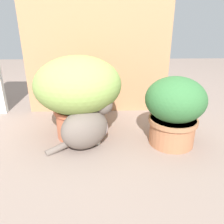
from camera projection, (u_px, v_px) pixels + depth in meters
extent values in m
plane|color=gray|center=(94.00, 142.00, 1.24)|extent=(6.00, 6.00, 0.00)
cube|color=tan|center=(97.00, 49.00, 1.51)|extent=(1.02, 0.03, 0.91)
cylinder|color=#C16544|center=(80.00, 121.00, 1.29)|extent=(0.27, 0.27, 0.18)
cylinder|color=#BF5F3F|center=(79.00, 109.00, 1.26)|extent=(0.29, 0.29, 0.02)
ellipsoid|color=#88A54F|center=(78.00, 84.00, 1.21)|extent=(0.48, 0.48, 0.31)
cylinder|color=#AD6B48|center=(172.00, 131.00, 1.21)|extent=(0.24, 0.24, 0.15)
cylinder|color=#A96F4B|center=(173.00, 120.00, 1.18)|extent=(0.26, 0.26, 0.02)
ellipsoid|color=#336A36|center=(175.00, 99.00, 1.14)|extent=(0.31, 0.31, 0.24)
ellipsoid|color=#695D54|center=(85.00, 129.00, 1.15)|extent=(0.31, 0.28, 0.22)
ellipsoid|color=gray|center=(101.00, 126.00, 1.20)|extent=(0.11, 0.12, 0.11)
sphere|color=#695D54|center=(103.00, 104.00, 1.16)|extent=(0.15, 0.15, 0.11)
cone|color=#695D54|center=(99.00, 92.00, 1.16)|extent=(0.05, 0.05, 0.04)
cone|color=#695D54|center=(105.00, 95.00, 1.12)|extent=(0.05, 0.05, 0.04)
cylinder|color=#695D54|center=(62.00, 146.00, 1.16)|extent=(0.18, 0.13, 0.07)
cylinder|color=silver|center=(97.00, 136.00, 1.21)|extent=(0.03, 0.03, 0.10)
cone|color=pink|center=(97.00, 124.00, 1.18)|extent=(0.09, 0.09, 0.04)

